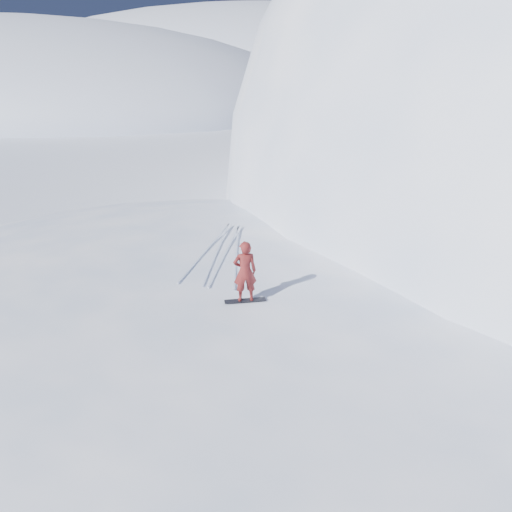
{
  "coord_description": "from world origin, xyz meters",
  "views": [
    {
      "loc": [
        6.12,
        -11.97,
        9.83
      ],
      "look_at": [
        1.25,
        1.75,
        3.5
      ],
      "focal_mm": 35.0,
      "sensor_mm": 36.0,
      "label": 1
    }
  ],
  "objects": [
    {
      "name": "snowboarder",
      "position": [
        1.25,
        0.75,
        3.4
      ],
      "size": [
        0.85,
        0.75,
        1.95
      ],
      "primitive_type": "imported",
      "rotation": [
        0.0,
        0.0,
        3.64
      ],
      "color": "maroon",
      "rests_on": "snowboard"
    },
    {
      "name": "wind_bumps",
      "position": [
        -0.56,
        2.12,
        0.0
      ],
      "size": [
        16.0,
        14.4,
        1.0
      ],
      "color": "white",
      "rests_on": "ground"
    },
    {
      "name": "peak_shoulder",
      "position": [
        10.0,
        20.0,
        0.0
      ],
      "size": [
        28.0,
        24.0,
        18.0
      ],
      "primitive_type": "ellipsoid",
      "color": "white",
      "rests_on": "ground"
    },
    {
      "name": "far_ridge_c",
      "position": [
        -40.0,
        110.0,
        0.0
      ],
      "size": [
        140.0,
        90.0,
        36.0
      ],
      "primitive_type": "ellipsoid",
      "color": "white",
      "rests_on": "ground"
    },
    {
      "name": "snowboard",
      "position": [
        1.25,
        0.75,
        2.41
      ],
      "size": [
        1.25,
        0.83,
        0.02
      ],
      "primitive_type": "cube",
      "rotation": [
        0.0,
        0.0,
        0.49
      ],
      "color": "black",
      "rests_on": "near_ridge"
    },
    {
      "name": "ground",
      "position": [
        0.0,
        0.0,
        0.0
      ],
      "size": [
        400.0,
        400.0,
        0.0
      ],
      "primitive_type": "plane",
      "color": "white",
      "rests_on": "ground"
    },
    {
      "name": "board_tracks",
      "position": [
        -0.98,
        4.1,
        2.42
      ],
      "size": [
        2.62,
        5.97,
        0.04
      ],
      "color": "silver",
      "rests_on": "ground"
    },
    {
      "name": "near_ridge",
      "position": [
        1.0,
        3.0,
        0.0
      ],
      "size": [
        36.0,
        28.0,
        4.8
      ],
      "primitive_type": "ellipsoid",
      "color": "white",
      "rests_on": "ground"
    }
  ]
}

